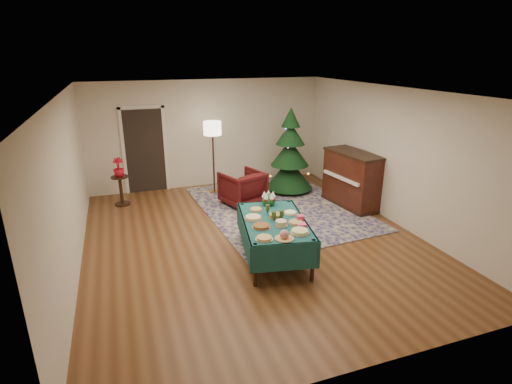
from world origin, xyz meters
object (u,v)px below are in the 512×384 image
object	(u,v)px
side_table	(121,191)
piano	(352,180)
buffet_table	(274,228)
gift_box	(300,218)
potted_plant	(119,171)
christmas_tree	(290,155)
armchair	(243,186)
floor_lamp	(213,133)

from	to	relation	value
side_table	piano	distance (m)	5.25
buffet_table	side_table	bearing A→B (deg)	123.85
gift_box	potted_plant	xyz separation A→B (m)	(-2.74, 3.66, 0.06)
side_table	christmas_tree	world-z (taller)	christmas_tree
gift_box	armchair	world-z (taller)	armchair
piano	armchair	bearing A→B (deg)	159.20
armchair	piano	distance (m)	2.48
gift_box	piano	bearing A→B (deg)	40.74
gift_box	floor_lamp	bearing A→B (deg)	97.85
armchair	potted_plant	world-z (taller)	potted_plant
christmas_tree	piano	size ratio (longest dim) A/B	1.39
christmas_tree	piano	distance (m)	1.70
floor_lamp	christmas_tree	world-z (taller)	christmas_tree
armchair	side_table	distance (m)	2.77
armchair	side_table	xyz separation A→B (m)	(-2.62, 0.89, -0.10)
buffet_table	gift_box	size ratio (longest dim) A/B	17.53
armchair	potted_plant	xyz separation A→B (m)	(-2.62, 0.89, 0.37)
buffet_table	armchair	xyz separation A→B (m)	(0.27, 2.61, -0.13)
floor_lamp	piano	xyz separation A→B (m)	(2.71, -1.95, -0.89)
armchair	christmas_tree	size ratio (longest dim) A/B	0.41
buffet_table	piano	world-z (taller)	piano
gift_box	buffet_table	bearing A→B (deg)	158.62
gift_box	piano	xyz separation A→B (m)	(2.19, 1.88, -0.13)
piano	christmas_tree	bearing A→B (deg)	123.73
side_table	armchair	bearing A→B (deg)	-18.85
buffet_table	potted_plant	distance (m)	4.22
floor_lamp	christmas_tree	size ratio (longest dim) A/B	0.84
buffet_table	gift_box	xyz separation A→B (m)	(0.40, -0.16, 0.19)
buffet_table	potted_plant	xyz separation A→B (m)	(-2.35, 3.50, 0.24)
potted_plant	piano	size ratio (longest dim) A/B	0.28
christmas_tree	piano	xyz separation A→B (m)	(0.92, -1.38, -0.33)
buffet_table	gift_box	bearing A→B (deg)	-21.38
buffet_table	piano	xyz separation A→B (m)	(2.58, 1.73, 0.05)
floor_lamp	christmas_tree	bearing A→B (deg)	-17.39
armchair	side_table	size ratio (longest dim) A/B	1.27
buffet_table	piano	size ratio (longest dim) A/B	1.30
armchair	floor_lamp	size ratio (longest dim) A/B	0.49
buffet_table	christmas_tree	bearing A→B (deg)	61.94
gift_box	christmas_tree	size ratio (longest dim) A/B	0.05
potted_plant	side_table	bearing A→B (deg)	0.00
buffet_table	floor_lamp	world-z (taller)	floor_lamp
floor_lamp	potted_plant	bearing A→B (deg)	-175.53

